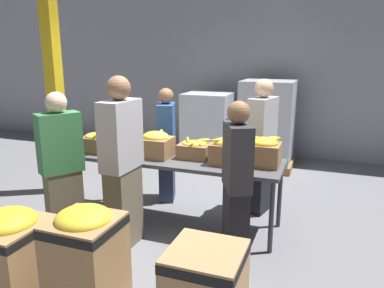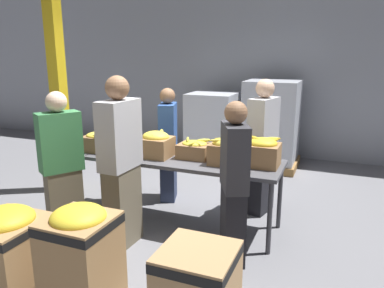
{
  "view_description": "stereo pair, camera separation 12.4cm",
  "coord_description": "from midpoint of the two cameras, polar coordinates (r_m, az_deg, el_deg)",
  "views": [
    {
      "loc": [
        1.6,
        -3.81,
        1.99
      ],
      "look_at": [
        0.15,
        0.13,
        0.95
      ],
      "focal_mm": 35.0,
      "sensor_mm": 36.0,
      "label": 1
    },
    {
      "loc": [
        1.72,
        -3.76,
        1.99
      ],
      "look_at": [
        0.15,
        0.13,
        0.95
      ],
      "focal_mm": 35.0,
      "sensor_mm": 36.0,
      "label": 2
    }
  ],
  "objects": [
    {
      "name": "volunteer_4",
      "position": [
        5.04,
        -4.58,
        -0.24
      ],
      "size": [
        0.32,
        0.45,
        1.53
      ],
      "rotation": [
        0.0,
        0.0,
        -1.26
      ],
      "color": "#2D3856",
      "rests_on": "ground_plane"
    },
    {
      "name": "volunteer_2",
      "position": [
        4.7,
        9.77,
        -0.54
      ],
      "size": [
        0.33,
        0.49,
        1.68
      ],
      "rotation": [
        0.0,
        0.0,
        -1.81
      ],
      "color": "black",
      "rests_on": "ground_plane"
    },
    {
      "name": "banana_box_3",
      "position": [
        4.25,
        -0.41,
        -0.77
      ],
      "size": [
        0.36,
        0.3,
        0.23
      ],
      "color": "olive",
      "rests_on": "sorting_table"
    },
    {
      "name": "banana_box_2",
      "position": [
        4.31,
        -6.34,
        -0.02
      ],
      "size": [
        0.36,
        0.34,
        0.31
      ],
      "color": "olive",
      "rests_on": "sorting_table"
    },
    {
      "name": "sorting_table",
      "position": [
        4.32,
        -3.26,
        -2.81
      ],
      "size": [
        2.43,
        0.74,
        0.81
      ],
      "color": "#4C4C51",
      "rests_on": "ground_plane"
    },
    {
      "name": "volunteer_0",
      "position": [
        3.86,
        -11.51,
        -3.12
      ],
      "size": [
        0.26,
        0.48,
        1.77
      ],
      "rotation": [
        0.0,
        0.0,
        1.53
      ],
      "color": "#6B604C",
      "rests_on": "ground_plane"
    },
    {
      "name": "support_pillar",
      "position": [
        5.54,
        -21.24,
        13.12
      ],
      "size": [
        0.18,
        0.18,
        4.0
      ],
      "color": "gold",
      "rests_on": "ground_plane"
    },
    {
      "name": "donation_bin_0",
      "position": [
        3.71,
        -26.95,
        -13.69
      ],
      "size": [
        0.6,
        0.6,
        0.7
      ],
      "color": "#A37A4C",
      "rests_on": "ground_plane"
    },
    {
      "name": "donation_bin_1",
      "position": [
        3.18,
        -16.95,
        -15.8
      ],
      "size": [
        0.51,
        0.51,
        0.84
      ],
      "color": "#A37A4C",
      "rests_on": "ground_plane"
    },
    {
      "name": "wall_back",
      "position": [
        7.44,
        7.61,
        13.89
      ],
      "size": [
        16.0,
        0.08,
        4.0
      ],
      "color": "#9399A3",
      "rests_on": "ground_plane"
    },
    {
      "name": "pallet_stack_0",
      "position": [
        6.66,
        10.86,
        2.91
      ],
      "size": [
        0.96,
        0.96,
        1.51
      ],
      "color": "olive",
      "rests_on": "ground_plane"
    },
    {
      "name": "banana_box_4",
      "position": [
        4.02,
        4.56,
        -0.99
      ],
      "size": [
        0.36,
        0.29,
        0.3
      ],
      "color": "olive",
      "rests_on": "sorting_table"
    },
    {
      "name": "banana_box_1",
      "position": [
        4.57,
        -10.21,
        0.28
      ],
      "size": [
        0.36,
        0.29,
        0.24
      ],
      "color": "olive",
      "rests_on": "sorting_table"
    },
    {
      "name": "volunteer_3",
      "position": [
        4.19,
        -20.03,
        -3.52
      ],
      "size": [
        0.41,
        0.48,
        1.6
      ],
      "rotation": [
        0.0,
        0.0,
        1.01
      ],
      "color": "#6B604C",
      "rests_on": "ground_plane"
    },
    {
      "name": "ground_plane",
      "position": [
        4.59,
        -3.13,
        -11.8
      ],
      "size": [
        30.0,
        30.0,
        0.0
      ],
      "primitive_type": "plane",
      "color": "slate"
    },
    {
      "name": "banana_box_0",
      "position": [
        4.66,
        -14.91,
        0.31
      ],
      "size": [
        0.36,
        0.34,
        0.26
      ],
      "color": "olive",
      "rests_on": "sorting_table"
    },
    {
      "name": "pallet_stack_1",
      "position": [
        6.95,
        2.0,
        2.54
      ],
      "size": [
        0.91,
        0.91,
        1.26
      ],
      "color": "olive",
      "rests_on": "ground_plane"
    },
    {
      "name": "volunteer_1",
      "position": [
        3.54,
        5.8,
        -6.18
      ],
      "size": [
        0.37,
        0.47,
        1.57
      ],
      "rotation": [
        0.0,
        0.0,
        2.02
      ],
      "color": "black",
      "rests_on": "ground_plane"
    },
    {
      "name": "banana_box_5",
      "position": [
        4.03,
        9.92,
        -1.05
      ],
      "size": [
        0.36,
        0.32,
        0.32
      ],
      "color": "olive",
      "rests_on": "sorting_table"
    }
  ]
}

